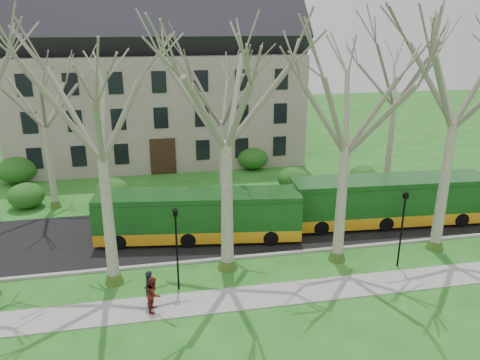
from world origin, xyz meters
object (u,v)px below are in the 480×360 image
object	(u,v)px
pedestrian_b	(154,294)
bus_follow	(389,200)
bus_lead	(199,215)
pedestrian_a	(149,289)

from	to	relation	value
pedestrian_b	bus_follow	bearing A→B (deg)	-53.95
bus_lead	pedestrian_a	xyz separation A→B (m)	(-3.09, -6.76, -0.64)
bus_lead	pedestrian_b	world-z (taller)	bus_lead
bus_follow	pedestrian_a	size ratio (longest dim) A/B	7.16
bus_follow	pedestrian_b	size ratio (longest dim) A/B	7.54
bus_follow	pedestrian_a	world-z (taller)	bus_follow
bus_lead	bus_follow	xyz separation A→B (m)	(12.53, -0.05, 0.07)
bus_follow	pedestrian_a	distance (m)	17.02
bus_lead	bus_follow	distance (m)	12.53
bus_follow	pedestrian_b	distance (m)	16.98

